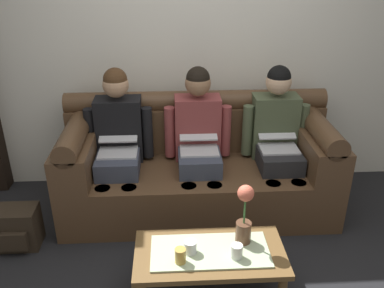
{
  "coord_description": "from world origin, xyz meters",
  "views": [
    {
      "loc": [
        -0.23,
        -1.95,
        2.08
      ],
      "look_at": [
        -0.07,
        0.87,
        0.73
      ],
      "focal_mm": 38.75,
      "sensor_mm": 36.0,
      "label": 1
    }
  ],
  "objects_px": {
    "person_right": "(277,135)",
    "cup_far_center": "(180,256)",
    "flower_vase": "(244,216)",
    "cup_near_left": "(190,247)",
    "person_middle": "(198,136)",
    "backpack_left": "(15,228)",
    "person_left": "(118,138)",
    "coffee_table": "(210,257)",
    "couch": "(198,167)",
    "cup_near_right": "(237,251)"
  },
  "relations": [
    {
      "from": "person_right",
      "to": "cup_far_center",
      "type": "xyz_separation_m",
      "value": [
        -0.85,
        -1.17,
        -0.25
      ]
    },
    {
      "from": "flower_vase",
      "to": "cup_near_left",
      "type": "distance_m",
      "value": 0.39
    },
    {
      "from": "cup_near_left",
      "to": "person_right",
      "type": "bearing_deg",
      "value": 54.12
    },
    {
      "from": "person_middle",
      "to": "backpack_left",
      "type": "bearing_deg",
      "value": -160.67
    },
    {
      "from": "person_right",
      "to": "cup_far_center",
      "type": "bearing_deg",
      "value": -125.89
    },
    {
      "from": "flower_vase",
      "to": "backpack_left",
      "type": "bearing_deg",
      "value": 163.13
    },
    {
      "from": "person_left",
      "to": "coffee_table",
      "type": "bearing_deg",
      "value": -58.44
    },
    {
      "from": "flower_vase",
      "to": "cup_near_left",
      "type": "height_order",
      "value": "flower_vase"
    },
    {
      "from": "person_right",
      "to": "coffee_table",
      "type": "distance_m",
      "value": 1.31
    },
    {
      "from": "person_left",
      "to": "flower_vase",
      "type": "distance_m",
      "value": 1.33
    },
    {
      "from": "coffee_table",
      "to": "cup_near_left",
      "type": "xyz_separation_m",
      "value": [
        -0.12,
        -0.01,
        0.1
      ]
    },
    {
      "from": "person_left",
      "to": "person_middle",
      "type": "height_order",
      "value": "same"
    },
    {
      "from": "couch",
      "to": "person_middle",
      "type": "relative_size",
      "value": 1.84
    },
    {
      "from": "person_left",
      "to": "cup_near_left",
      "type": "relative_size",
      "value": 15.11
    },
    {
      "from": "couch",
      "to": "person_middle",
      "type": "distance_m",
      "value": 0.29
    },
    {
      "from": "cup_near_left",
      "to": "coffee_table",
      "type": "bearing_deg",
      "value": 4.49
    },
    {
      "from": "person_middle",
      "to": "couch",
      "type": "bearing_deg",
      "value": 90.0
    },
    {
      "from": "cup_near_left",
      "to": "cup_near_right",
      "type": "distance_m",
      "value": 0.29
    },
    {
      "from": "cup_near_left",
      "to": "backpack_left",
      "type": "xyz_separation_m",
      "value": [
        -1.29,
        0.58,
        -0.24
      ]
    },
    {
      "from": "coffee_table",
      "to": "flower_vase",
      "type": "distance_m",
      "value": 0.35
    },
    {
      "from": "cup_far_center",
      "to": "couch",
      "type": "bearing_deg",
      "value": 80.88
    },
    {
      "from": "person_left",
      "to": "cup_far_center",
      "type": "xyz_separation_m",
      "value": [
        0.47,
        -1.17,
        -0.25
      ]
    },
    {
      "from": "person_middle",
      "to": "cup_far_center",
      "type": "relative_size",
      "value": 12.67
    },
    {
      "from": "person_right",
      "to": "coffee_table",
      "type": "height_order",
      "value": "person_right"
    },
    {
      "from": "flower_vase",
      "to": "cup_near_right",
      "type": "relative_size",
      "value": 4.55
    },
    {
      "from": "flower_vase",
      "to": "backpack_left",
      "type": "height_order",
      "value": "flower_vase"
    },
    {
      "from": "couch",
      "to": "flower_vase",
      "type": "xyz_separation_m",
      "value": [
        0.22,
        -1.0,
        0.19
      ]
    },
    {
      "from": "couch",
      "to": "cup_near_right",
      "type": "xyz_separation_m",
      "value": [
        0.16,
        -1.15,
        0.04
      ]
    },
    {
      "from": "person_middle",
      "to": "cup_near_right",
      "type": "xyz_separation_m",
      "value": [
        0.16,
        -1.14,
        -0.25
      ]
    },
    {
      "from": "person_right",
      "to": "cup_near_right",
      "type": "distance_m",
      "value": 1.27
    },
    {
      "from": "backpack_left",
      "to": "cup_near_left",
      "type": "bearing_deg",
      "value": -24.27
    },
    {
      "from": "cup_near_right",
      "to": "person_middle",
      "type": "bearing_deg",
      "value": 97.73
    },
    {
      "from": "backpack_left",
      "to": "cup_far_center",
      "type": "bearing_deg",
      "value": -28.66
    },
    {
      "from": "cup_near_left",
      "to": "cup_near_right",
      "type": "bearing_deg",
      "value": -12.57
    },
    {
      "from": "couch",
      "to": "person_right",
      "type": "relative_size",
      "value": 1.84
    },
    {
      "from": "coffee_table",
      "to": "person_middle",
      "type": "bearing_deg",
      "value": 90.0
    },
    {
      "from": "couch",
      "to": "person_right",
      "type": "distance_m",
      "value": 0.72
    },
    {
      "from": "couch",
      "to": "flower_vase",
      "type": "height_order",
      "value": "couch"
    },
    {
      "from": "couch",
      "to": "cup_far_center",
      "type": "xyz_separation_m",
      "value": [
        -0.19,
        -1.17,
        0.04
      ]
    },
    {
      "from": "couch",
      "to": "backpack_left",
      "type": "height_order",
      "value": "couch"
    },
    {
      "from": "person_left",
      "to": "cup_near_right",
      "type": "xyz_separation_m",
      "value": [
        0.81,
        -1.14,
        -0.25
      ]
    },
    {
      "from": "person_right",
      "to": "cup_near_left",
      "type": "distance_m",
      "value": 1.36
    },
    {
      "from": "couch",
      "to": "cup_near_right",
      "type": "bearing_deg",
      "value": -82.3
    },
    {
      "from": "person_right",
      "to": "flower_vase",
      "type": "distance_m",
      "value": 1.09
    },
    {
      "from": "cup_far_center",
      "to": "coffee_table",
      "type": "bearing_deg",
      "value": 27.57
    },
    {
      "from": "coffee_table",
      "to": "backpack_left",
      "type": "relative_size",
      "value": 2.73
    },
    {
      "from": "person_right",
      "to": "flower_vase",
      "type": "height_order",
      "value": "person_right"
    },
    {
      "from": "couch",
      "to": "coffee_table",
      "type": "distance_m",
      "value": 1.08
    },
    {
      "from": "couch",
      "to": "person_left",
      "type": "xyz_separation_m",
      "value": [
        -0.66,
        -0.0,
        0.29
      ]
    },
    {
      "from": "coffee_table",
      "to": "cup_near_left",
      "type": "height_order",
      "value": "cup_near_left"
    }
  ]
}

